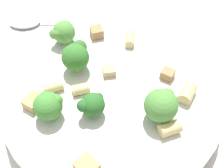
# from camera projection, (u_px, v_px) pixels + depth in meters

# --- Properties ---
(ground_plane) EXTENTS (2.00, 2.00, 0.00)m
(ground_plane) POSITION_uv_depth(u_px,v_px,m) (112.00, 104.00, 0.40)
(ground_plane) COLOR beige
(pasta_bowl) EXTENTS (0.29, 0.29, 0.04)m
(pasta_bowl) POSITION_uv_depth(u_px,v_px,m) (112.00, 96.00, 0.38)
(pasta_bowl) COLOR silver
(pasta_bowl) RESTS_ON ground_plane
(broccoli_floret_0) EXTENTS (0.04, 0.04, 0.04)m
(broccoli_floret_0) POSITION_uv_depth(u_px,v_px,m) (75.00, 57.00, 0.37)
(broccoli_floret_0) COLOR #9EC175
(broccoli_floret_0) RESTS_ON pasta_bowl
(broccoli_floret_1) EXTENTS (0.04, 0.04, 0.04)m
(broccoli_floret_1) POSITION_uv_depth(u_px,v_px,m) (48.00, 105.00, 0.33)
(broccoli_floret_1) COLOR #84AD60
(broccoli_floret_1) RESTS_ON pasta_bowl
(broccoli_floret_2) EXTENTS (0.04, 0.04, 0.04)m
(broccoli_floret_2) POSITION_uv_depth(u_px,v_px,m) (162.00, 105.00, 0.32)
(broccoli_floret_2) COLOR #84AD60
(broccoli_floret_2) RESTS_ON pasta_bowl
(broccoli_floret_3) EXTENTS (0.03, 0.03, 0.03)m
(broccoli_floret_3) POSITION_uv_depth(u_px,v_px,m) (92.00, 104.00, 0.33)
(broccoli_floret_3) COLOR #9EC175
(broccoli_floret_3) RESTS_ON pasta_bowl
(broccoli_floret_4) EXTENTS (0.03, 0.04, 0.04)m
(broccoli_floret_4) POSITION_uv_depth(u_px,v_px,m) (63.00, 32.00, 0.41)
(broccoli_floret_4) COLOR #9EC175
(broccoli_floret_4) RESTS_ON pasta_bowl
(rigatoni_0) EXTENTS (0.02, 0.03, 0.01)m
(rigatoni_0) POSITION_uv_depth(u_px,v_px,m) (53.00, 87.00, 0.36)
(rigatoni_0) COLOR #E0C67F
(rigatoni_0) RESTS_ON pasta_bowl
(rigatoni_1) EXTENTS (0.02, 0.02, 0.01)m
(rigatoni_1) POSITION_uv_depth(u_px,v_px,m) (81.00, 89.00, 0.36)
(rigatoni_1) COLOR #E0C67F
(rigatoni_1) RESTS_ON pasta_bowl
(rigatoni_2) EXTENTS (0.02, 0.03, 0.02)m
(rigatoni_2) POSITION_uv_depth(u_px,v_px,m) (170.00, 128.00, 0.32)
(rigatoni_2) COLOR #E0C67F
(rigatoni_2) RESTS_ON pasta_bowl
(rigatoni_3) EXTENTS (0.03, 0.03, 0.02)m
(rigatoni_3) POSITION_uv_depth(u_px,v_px,m) (187.00, 93.00, 0.35)
(rigatoni_3) COLOR #E0C67F
(rigatoni_3) RESTS_ON pasta_bowl
(rigatoni_4) EXTENTS (0.03, 0.02, 0.01)m
(rigatoni_4) POSITION_uv_depth(u_px,v_px,m) (130.00, 39.00, 0.42)
(rigatoni_4) COLOR #E0C67F
(rigatoni_4) RESTS_ON pasta_bowl
(chicken_chunk_0) EXTENTS (0.03, 0.03, 0.02)m
(chicken_chunk_0) POSITION_uv_depth(u_px,v_px,m) (87.00, 167.00, 0.29)
(chicken_chunk_0) COLOR tan
(chicken_chunk_0) RESTS_ON pasta_bowl
(chicken_chunk_1) EXTENTS (0.02, 0.02, 0.01)m
(chicken_chunk_1) POSITION_uv_depth(u_px,v_px,m) (97.00, 32.00, 0.43)
(chicken_chunk_1) COLOR #A87A4C
(chicken_chunk_1) RESTS_ON pasta_bowl
(chicken_chunk_2) EXTENTS (0.03, 0.03, 0.01)m
(chicken_chunk_2) POSITION_uv_depth(u_px,v_px,m) (34.00, 102.00, 0.35)
(chicken_chunk_2) COLOR tan
(chicken_chunk_2) RESTS_ON pasta_bowl
(chicken_chunk_3) EXTENTS (0.02, 0.02, 0.01)m
(chicken_chunk_3) POSITION_uv_depth(u_px,v_px,m) (168.00, 74.00, 0.37)
(chicken_chunk_3) COLOR #A87A4C
(chicken_chunk_3) RESTS_ON pasta_bowl
(chicken_chunk_4) EXTENTS (0.02, 0.02, 0.01)m
(chicken_chunk_4) POSITION_uv_depth(u_px,v_px,m) (111.00, 71.00, 0.38)
(chicken_chunk_4) COLOR tan
(chicken_chunk_4) RESTS_ON pasta_bowl
(spoon) EXTENTS (0.04, 0.17, 0.01)m
(spoon) POSITION_uv_depth(u_px,v_px,m) (37.00, 22.00, 0.50)
(spoon) COLOR silver
(spoon) RESTS_ON ground_plane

